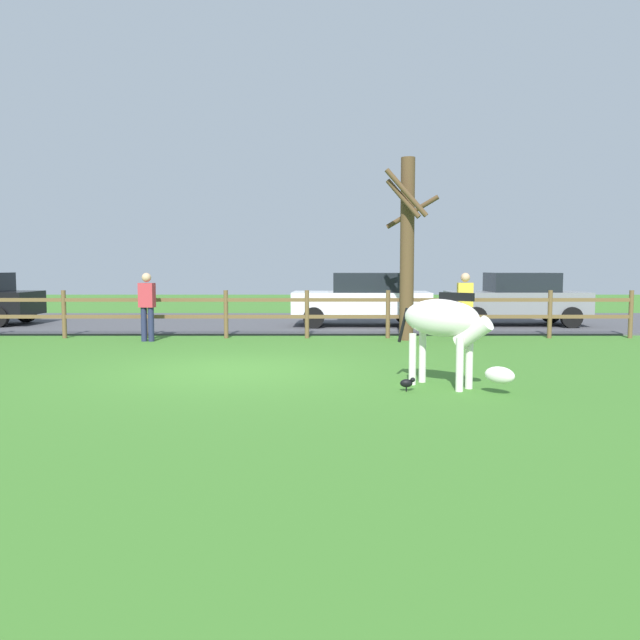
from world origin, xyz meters
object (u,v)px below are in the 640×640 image
(crow_on_grass, at_px, (408,383))
(visitor_right_of_tree, at_px, (465,303))
(parked_car_white, at_px, (363,299))
(parked_car_grey, at_px, (517,299))
(visitor_left_of_tree, at_px, (147,304))
(zebra, at_px, (446,325))
(bare_tree, at_px, (408,245))

(crow_on_grass, relative_size, visitor_right_of_tree, 0.13)
(parked_car_white, relative_size, parked_car_grey, 1.01)
(visitor_right_of_tree, bearing_deg, parked_car_white, 123.77)
(visitor_left_of_tree, bearing_deg, parked_car_grey, 20.35)
(zebra, xyz_separation_m, parked_car_white, (-0.62, 9.37, -0.08))
(crow_on_grass, bearing_deg, visitor_right_of_tree, 70.43)
(bare_tree, xyz_separation_m, zebra, (-0.25, -6.14, -1.39))
(visitor_left_of_tree, relative_size, visitor_right_of_tree, 1.00)
(crow_on_grass, height_order, visitor_left_of_tree, visitor_left_of_tree)
(parked_car_white, bearing_deg, visitor_left_of_tree, -146.78)
(zebra, relative_size, parked_car_white, 0.39)
(bare_tree, xyz_separation_m, visitor_left_of_tree, (-6.24, -0.30, -1.41))
(zebra, bearing_deg, parked_car_grey, 67.31)
(bare_tree, height_order, zebra, bare_tree)
(crow_on_grass, relative_size, parked_car_white, 0.05)
(crow_on_grass, distance_m, parked_car_grey, 10.91)
(crow_on_grass, relative_size, visitor_left_of_tree, 0.13)
(parked_car_white, height_order, visitor_right_of_tree, visitor_right_of_tree)
(crow_on_grass, height_order, parked_car_white, parked_car_white)
(bare_tree, xyz_separation_m, parked_car_white, (-0.87, 3.22, -1.47))
(visitor_left_of_tree, xyz_separation_m, visitor_right_of_tree, (7.63, 0.14, 0.00))
(zebra, height_order, parked_car_white, parked_car_white)
(parked_car_white, relative_size, visitor_right_of_tree, 2.47)
(parked_car_grey, height_order, visitor_right_of_tree, visitor_right_of_tree)
(zebra, relative_size, parked_car_grey, 0.39)
(parked_car_white, bearing_deg, crow_on_grass, -89.93)
(crow_on_grass, bearing_deg, parked_car_grey, 65.01)
(visitor_left_of_tree, height_order, visitor_right_of_tree, same)
(crow_on_grass, distance_m, parked_car_white, 9.71)
(zebra, distance_m, visitor_left_of_tree, 8.37)
(visitor_right_of_tree, bearing_deg, zebra, -105.29)
(parked_car_white, distance_m, visitor_left_of_tree, 6.42)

